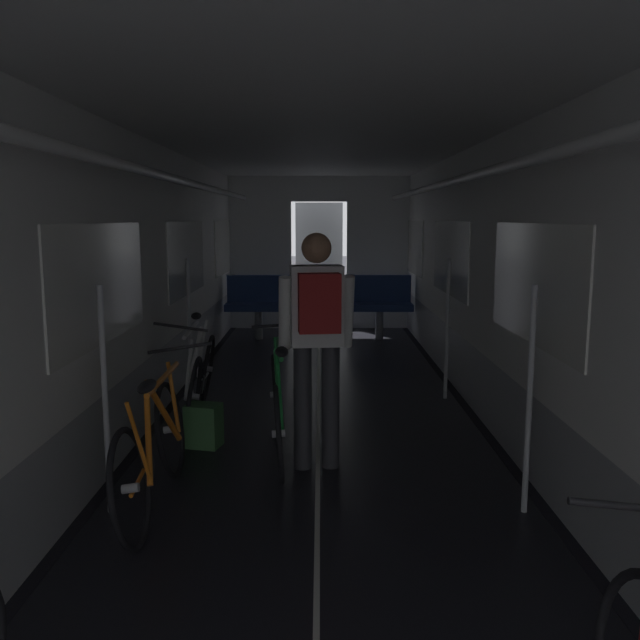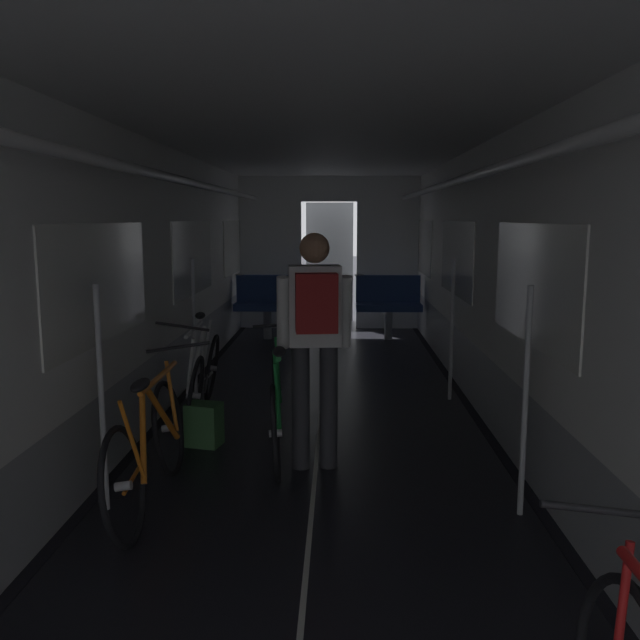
{
  "view_description": "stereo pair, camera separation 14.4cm",
  "coord_description": "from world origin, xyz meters",
  "px_view_note": "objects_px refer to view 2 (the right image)",
  "views": [
    {
      "loc": [
        0.02,
        -1.75,
        1.78
      ],
      "look_at": [
        0.0,
        3.91,
        0.91
      ],
      "focal_mm": 37.29,
      "sensor_mm": 36.0,
      "label": 1
    },
    {
      "loc": [
        0.16,
        -1.75,
        1.78
      ],
      "look_at": [
        0.0,
        3.91,
        0.91
      ],
      "focal_mm": 37.29,
      "sensor_mm": 36.0,
      "label": 2
    }
  ],
  "objects_px": {
    "person_cyclist_aisle": "(315,329)",
    "bench_seat_far_right": "(388,301)",
    "backpack_on_floor": "(204,424)",
    "bench_seat_far_left": "(268,300)",
    "bicycle_orange": "(149,447)",
    "bicycle_green_in_aisle": "(276,406)",
    "bicycle_white": "(203,375)"
  },
  "relations": [
    {
      "from": "bicycle_orange",
      "to": "person_cyclist_aisle",
      "type": "height_order",
      "value": "person_cyclist_aisle"
    },
    {
      "from": "bench_seat_far_left",
      "to": "bicycle_orange",
      "type": "xyz_separation_m",
      "value": [
        -0.11,
        -5.9,
        -0.19
      ]
    },
    {
      "from": "bench_seat_far_right",
      "to": "backpack_on_floor",
      "type": "distance_m",
      "value": 5.13
    },
    {
      "from": "bicycle_green_in_aisle",
      "to": "bicycle_white",
      "type": "bearing_deg",
      "value": 127.47
    },
    {
      "from": "bench_seat_far_left",
      "to": "bicycle_orange",
      "type": "height_order",
      "value": "bicycle_orange"
    },
    {
      "from": "person_cyclist_aisle",
      "to": "backpack_on_floor",
      "type": "relative_size",
      "value": 4.96
    },
    {
      "from": "backpack_on_floor",
      "to": "bench_seat_far_left",
      "type": "bearing_deg",
      "value": 90.03
    },
    {
      "from": "bench_seat_far_left",
      "to": "backpack_on_floor",
      "type": "height_order",
      "value": "bench_seat_far_left"
    },
    {
      "from": "person_cyclist_aisle",
      "to": "bicycle_green_in_aisle",
      "type": "xyz_separation_m",
      "value": [
        -0.3,
        0.27,
        -0.63
      ]
    },
    {
      "from": "bench_seat_far_left",
      "to": "person_cyclist_aisle",
      "type": "xyz_separation_m",
      "value": [
        0.9,
        -5.26,
        0.45
      ]
    },
    {
      "from": "backpack_on_floor",
      "to": "person_cyclist_aisle",
      "type": "bearing_deg",
      "value": -27.57
    },
    {
      "from": "bench_seat_far_right",
      "to": "person_cyclist_aisle",
      "type": "height_order",
      "value": "person_cyclist_aisle"
    },
    {
      "from": "bench_seat_far_left",
      "to": "bicycle_green_in_aisle",
      "type": "height_order",
      "value": "bench_seat_far_left"
    },
    {
      "from": "bicycle_orange",
      "to": "bicycle_green_in_aisle",
      "type": "relative_size",
      "value": 1.0
    },
    {
      "from": "bench_seat_far_left",
      "to": "bicycle_white",
      "type": "xyz_separation_m",
      "value": [
        -0.16,
        -4.0,
        -0.19
      ]
    },
    {
      "from": "bench_seat_far_left",
      "to": "bench_seat_far_right",
      "type": "distance_m",
      "value": 1.8
    },
    {
      "from": "bench_seat_far_right",
      "to": "bicycle_orange",
      "type": "xyz_separation_m",
      "value": [
        -1.91,
        -5.9,
        -0.19
      ]
    },
    {
      "from": "bench_seat_far_left",
      "to": "backpack_on_floor",
      "type": "relative_size",
      "value": 2.89
    },
    {
      "from": "bench_seat_far_right",
      "to": "bicycle_green_in_aisle",
      "type": "relative_size",
      "value": 0.58
    },
    {
      "from": "bicycle_orange",
      "to": "person_cyclist_aisle",
      "type": "relative_size",
      "value": 1.0
    },
    {
      "from": "bicycle_orange",
      "to": "person_cyclist_aisle",
      "type": "distance_m",
      "value": 1.35
    },
    {
      "from": "person_cyclist_aisle",
      "to": "bicycle_green_in_aisle",
      "type": "height_order",
      "value": "person_cyclist_aisle"
    },
    {
      "from": "bicycle_white",
      "to": "backpack_on_floor",
      "type": "bearing_deg",
      "value": -78.45
    },
    {
      "from": "bicycle_white",
      "to": "bench_seat_far_left",
      "type": "bearing_deg",
      "value": 87.74
    },
    {
      "from": "bench_seat_far_right",
      "to": "bicycle_orange",
      "type": "distance_m",
      "value": 6.2
    },
    {
      "from": "bench_seat_far_left",
      "to": "bicycle_green_in_aisle",
      "type": "distance_m",
      "value": 5.03
    },
    {
      "from": "bicycle_white",
      "to": "person_cyclist_aisle",
      "type": "bearing_deg",
      "value": -49.89
    },
    {
      "from": "bicycle_white",
      "to": "person_cyclist_aisle",
      "type": "xyz_separation_m",
      "value": [
        1.06,
        -1.25,
        0.64
      ]
    },
    {
      "from": "bicycle_green_in_aisle",
      "to": "backpack_on_floor",
      "type": "distance_m",
      "value": 0.66
    },
    {
      "from": "person_cyclist_aisle",
      "to": "backpack_on_floor",
      "type": "xyz_separation_m",
      "value": [
        -0.89,
        0.47,
        -0.85
      ]
    },
    {
      "from": "person_cyclist_aisle",
      "to": "bench_seat_far_right",
      "type": "bearing_deg",
      "value": 80.26
    },
    {
      "from": "bench_seat_far_left",
      "to": "bicycle_orange",
      "type": "relative_size",
      "value": 0.58
    }
  ]
}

